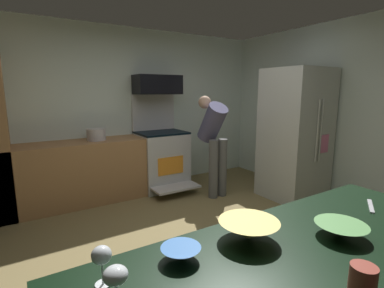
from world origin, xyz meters
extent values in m
cube|color=olive|center=(0.00, 0.00, -0.01)|extent=(5.20, 4.80, 0.02)
cube|color=silver|center=(0.00, 2.34, 1.30)|extent=(5.20, 0.12, 2.60)
cube|color=silver|center=(2.54, 0.00, 1.30)|extent=(0.12, 4.80, 2.60)
cube|color=#9F6F45|center=(-0.90, 1.98, 0.45)|extent=(2.40, 0.60, 0.90)
cube|color=beige|center=(0.50, 1.96, 0.46)|extent=(0.76, 0.64, 0.92)
cube|color=black|center=(0.50, 1.96, 0.94)|extent=(0.76, 0.64, 0.03)
cube|color=beige|center=(0.50, 2.25, 1.25)|extent=(0.76, 0.06, 0.60)
cube|color=orange|center=(0.50, 1.63, 0.45)|extent=(0.44, 0.01, 0.28)
cube|color=beige|center=(0.50, 1.47, 0.14)|extent=(0.72, 0.34, 0.03)
cube|color=black|center=(0.50, 2.06, 1.71)|extent=(0.74, 0.38, 0.31)
cube|color=beige|center=(2.03, 0.54, 0.96)|extent=(0.83, 0.77, 1.93)
cylinder|color=beige|center=(1.99, 0.14, 1.06)|extent=(0.02, 0.02, 0.87)
cylinder|color=beige|center=(2.07, 0.14, 1.06)|extent=(0.02, 0.02, 0.87)
cube|color=pink|center=(2.18, 0.15, 0.87)|extent=(0.20, 0.01, 0.26)
cylinder|color=#585858|center=(0.95, 1.13, 0.45)|extent=(0.14, 0.14, 0.89)
cylinder|color=#585858|center=(1.12, 1.13, 0.45)|extent=(0.14, 0.14, 0.89)
cylinder|color=#515074|center=(1.04, 1.29, 1.13)|extent=(0.30, 0.57, 0.65)
sphere|color=tan|center=(1.04, 1.49, 1.43)|extent=(0.20, 0.20, 0.20)
cone|color=#59974F|center=(-0.22, -1.52, 0.93)|extent=(0.25, 0.25, 0.06)
cone|color=#346CB8|center=(-0.99, -1.28, 0.93)|extent=(0.17, 0.17, 0.06)
cone|color=#EFD469|center=(-0.62, -1.30, 0.95)|extent=(0.30, 0.30, 0.09)
ellipsoid|color=silver|center=(-1.31, -1.42, 1.02)|extent=(0.08, 0.08, 0.06)
cylinder|color=silver|center=(-1.31, -1.27, 0.90)|extent=(0.06, 0.06, 0.01)
cylinder|color=silver|center=(-1.31, -1.27, 0.95)|extent=(0.01, 0.01, 0.08)
ellipsoid|color=silver|center=(-1.31, -1.27, 1.02)|extent=(0.07, 0.07, 0.07)
cylinder|color=brown|center=(-0.54, -1.80, 0.95)|extent=(0.09, 0.09, 0.10)
cube|color=#B7BABF|center=(0.30, -1.41, 0.90)|extent=(0.21, 0.14, 0.01)
cylinder|color=#BFB7BB|center=(-0.54, 1.98, 0.99)|extent=(0.27, 0.27, 0.17)
camera|label=1|loc=(-1.54, -2.25, 1.61)|focal=26.84mm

